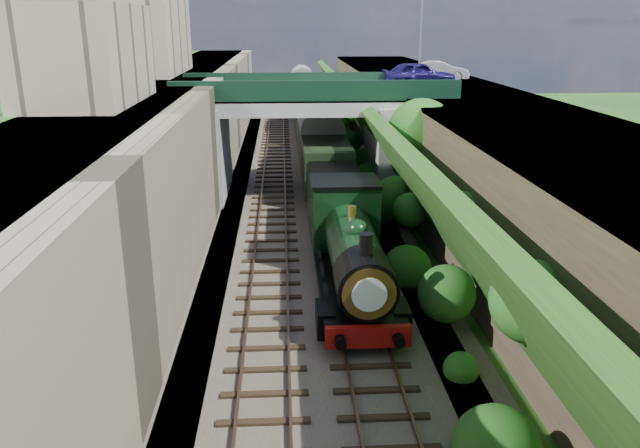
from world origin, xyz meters
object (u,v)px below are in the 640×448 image
(tree, at_px, (422,136))
(tender, at_px, (336,205))
(lamppost, at_px, (421,33))
(car_blue, at_px, (419,75))
(locomotive, at_px, (352,252))
(car_silver, at_px, (439,71))
(road_bridge, at_px, (321,130))

(tree, bearing_deg, tender, -153.57)
(lamppost, xyz_separation_m, car_blue, (-1.04, -4.62, -2.50))
(locomotive, distance_m, tender, 7.37)
(car_silver, bearing_deg, lamppost, 113.11)
(car_blue, bearing_deg, locomotive, 157.25)
(tender, bearing_deg, tree, 26.43)
(car_silver, distance_m, tender, 18.90)
(car_silver, xyz_separation_m, locomotive, (-8.77, -23.23, -5.05))
(car_silver, height_order, locomotive, car_silver)
(car_blue, bearing_deg, lamppost, -16.71)
(lamppost, distance_m, tender, 18.90)
(tree, relative_size, lamppost, 1.10)
(road_bridge, relative_size, car_silver, 3.83)
(lamppost, xyz_separation_m, locomotive, (-7.26, -22.90, -7.67))
(road_bridge, distance_m, tender, 8.19)
(lamppost, bearing_deg, locomotive, -107.59)
(tree, xyz_separation_m, locomotive, (-4.71, -9.71, -2.75))
(car_blue, relative_size, car_silver, 1.14)
(car_blue, xyz_separation_m, tender, (-6.22, -10.92, -5.45))
(lamppost, height_order, locomotive, lamppost)
(tree, relative_size, car_blue, 1.38)
(road_bridge, relative_size, tree, 2.42)
(road_bridge, bearing_deg, lamppost, 45.80)
(tree, distance_m, lamppost, 14.31)
(locomotive, xyz_separation_m, tender, (-0.00, 7.36, -0.27))
(locomotive, bearing_deg, road_bridge, 90.97)
(car_blue, bearing_deg, car_silver, -31.29)
(car_blue, height_order, car_silver, car_blue)
(tree, bearing_deg, lamppost, 79.07)
(locomotive, bearing_deg, car_silver, 69.31)
(lamppost, xyz_separation_m, tender, (-7.26, -15.54, -7.95))
(road_bridge, bearing_deg, tree, -47.73)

